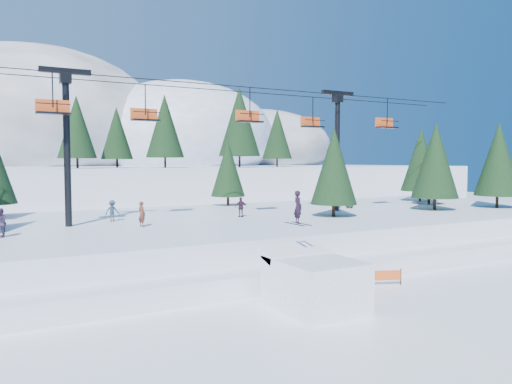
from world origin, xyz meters
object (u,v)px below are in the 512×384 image
chairlift (215,127)px  banner_far (391,262)px  banner_near (376,276)px  jump_kicker (313,281)px

chairlift → banner_far: 16.06m
banner_near → banner_far: bearing=36.0°
jump_kicker → chairlift: (2.12, 15.90, 8.07)m
chairlift → banner_near: 16.96m
chairlift → banner_near: size_ratio=17.24×
chairlift → banner_far: (6.77, -11.61, -8.78)m
banner_far → chairlift: bearing=120.2°
jump_kicker → chairlift: 17.96m
banner_near → jump_kicker: bearing=-161.9°
jump_kicker → banner_near: size_ratio=2.01×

